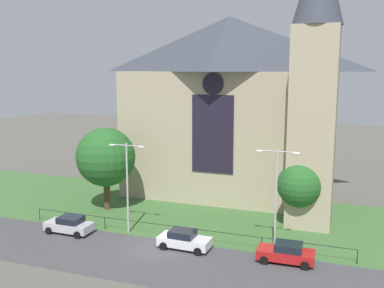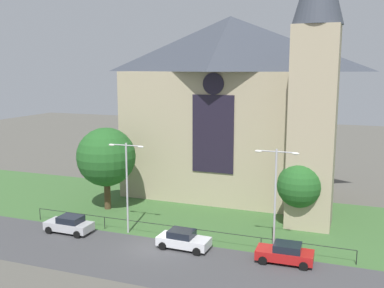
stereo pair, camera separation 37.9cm
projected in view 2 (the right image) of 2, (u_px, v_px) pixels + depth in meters
The scene contains 12 objects.
ground at pixel (194, 211), 45.10m from camera, with size 160.00×160.00×0.00m, color #56544C.
road_asphalt at pixel (140, 258), 34.02m from camera, with size 120.00×8.00×0.01m, color #424244.
grass_verge at pixel (187, 217), 43.26m from camera, with size 120.00×20.00×0.01m, color #3D6633.
church_building at pixel (235, 105), 49.64m from camera, with size 23.20×16.20×26.00m.
iron_railing at pixel (178, 228), 37.58m from camera, with size 28.58×0.07×1.13m.
tree_left_near at pixel (106, 157), 45.08m from camera, with size 5.99×5.99×8.46m.
tree_right_near at pixel (299, 186), 39.54m from camera, with size 3.96×3.96×6.02m.
streetlamp_near at pixel (127, 176), 38.41m from camera, with size 3.37×0.26×8.04m.
streetlamp_far at pixel (275, 188), 33.96m from camera, with size 3.37×0.26×8.32m.
parked_car_silver at pixel (69, 224), 39.18m from camera, with size 4.22×2.05×1.51m.
parked_car_white at pixel (183, 240), 35.70m from camera, with size 4.26×2.14×1.51m.
parked_car_red at pixel (285, 253), 33.07m from camera, with size 4.24×2.11×1.51m.
Camera 2 is at (14.91, -30.68, 14.30)m, focal length 41.61 mm.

